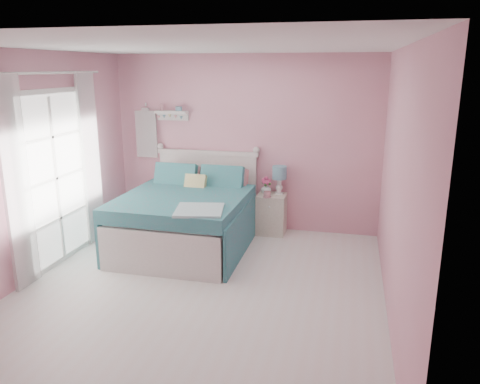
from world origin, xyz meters
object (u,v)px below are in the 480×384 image
at_px(bed, 187,219).
at_px(vase, 266,189).
at_px(table_lamp, 279,175).
at_px(nightstand, 271,214).
at_px(teacup, 267,194).

xyz_separation_m(bed, vase, (0.94, 0.82, 0.27)).
xyz_separation_m(table_lamp, vase, (-0.19, -0.04, -0.21)).
bearing_deg(table_lamp, nightstand, -147.70).
distance_m(bed, vase, 1.28).
bearing_deg(vase, teacup, -74.80).
relative_size(table_lamp, vase, 2.62).
relative_size(bed, table_lamp, 4.89).
height_order(table_lamp, teacup, table_lamp).
distance_m(nightstand, table_lamp, 0.60).
bearing_deg(bed, table_lamp, 38.29).
xyz_separation_m(vase, teacup, (0.05, -0.18, -0.04)).
distance_m(bed, nightstand, 1.31).
distance_m(nightstand, vase, 0.39).
bearing_deg(nightstand, vase, 164.51).
bearing_deg(bed, nightstand, 38.73).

